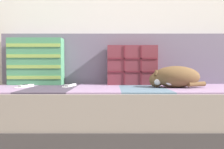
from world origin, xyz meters
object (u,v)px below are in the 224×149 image
at_px(game_remote_near, 71,85).
at_px(game_remote_far, 27,86).
at_px(couch, 120,115).
at_px(sleeping_cat, 175,77).
at_px(throw_pillow_quilted, 133,65).
at_px(throw_pillow_striped, 37,62).

xyz_separation_m(game_remote_near, game_remote_far, (-0.34, -0.05, -0.00)).
distance_m(game_remote_near, game_remote_far, 0.34).
bearing_deg(game_remote_near, couch, -3.86).
bearing_deg(couch, game_remote_far, -177.90).
bearing_deg(sleeping_cat, game_remote_near, 173.90).
relative_size(throw_pillow_quilted, game_remote_far, 2.34).
bearing_deg(game_remote_far, sleeping_cat, -1.64).
distance_m(couch, game_remote_near, 0.46).
bearing_deg(game_remote_near, throw_pillow_striped, 151.83).
bearing_deg(throw_pillow_quilted, couch, -120.16).
distance_m(couch, game_remote_far, 0.77).
xyz_separation_m(couch, game_remote_far, (-0.73, -0.03, 0.23)).
height_order(throw_pillow_striped, game_remote_near, throw_pillow_striped).
height_order(game_remote_near, game_remote_far, same).
bearing_deg(game_remote_near, game_remote_far, -170.97).
height_order(throw_pillow_striped, game_remote_far, throw_pillow_striped).
height_order(couch, game_remote_far, game_remote_far).
xyz_separation_m(couch, throw_pillow_quilted, (0.12, 0.20, 0.40)).
bearing_deg(throw_pillow_striped, throw_pillow_quilted, 0.03).
distance_m(throw_pillow_quilted, game_remote_far, 0.90).
distance_m(throw_pillow_striped, game_remote_near, 0.42).
distance_m(throw_pillow_quilted, sleeping_cat, 0.41).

